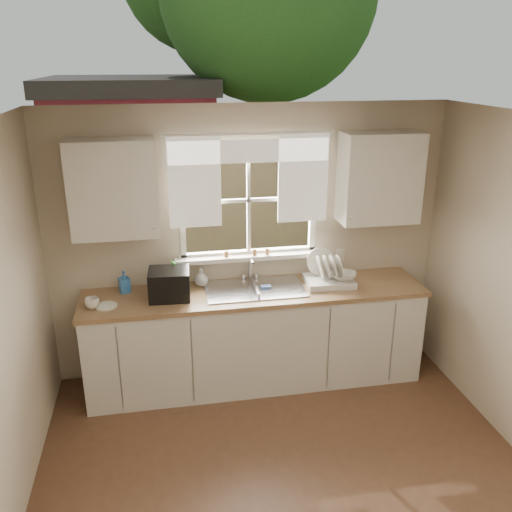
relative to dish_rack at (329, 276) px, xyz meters
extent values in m
cube|color=beige|center=(-0.69, 0.28, -0.41)|extent=(3.60, 0.02, 1.15)
cube|color=beige|center=(-0.69, 0.28, 1.34)|extent=(3.60, 0.02, 0.35)
cube|color=beige|center=(-1.89, 0.28, 0.67)|extent=(1.20, 0.02, 1.00)
cube|color=beige|center=(0.51, 0.28, 0.67)|extent=(1.20, 0.02, 1.00)
cube|color=silver|center=(-0.69, -1.72, 1.52)|extent=(3.60, 4.00, 0.02)
cube|color=white|center=(-0.69, 0.30, 0.17)|extent=(1.30, 0.06, 0.05)
cube|color=white|center=(-0.69, 0.30, 1.17)|extent=(1.30, 0.06, 0.05)
cube|color=white|center=(-1.29, 0.30, 0.67)|extent=(0.05, 0.06, 1.05)
cube|color=white|center=(-0.09, 0.30, 0.67)|extent=(0.05, 0.06, 1.05)
cube|color=white|center=(-0.69, 0.30, 0.67)|extent=(0.03, 0.04, 1.00)
cube|color=white|center=(-0.69, 0.30, 0.67)|extent=(1.20, 0.04, 0.03)
cube|color=white|center=(-0.69, 0.24, 0.15)|extent=(1.38, 0.14, 0.04)
cylinder|color=white|center=(-0.69, 0.22, 1.27)|extent=(1.50, 0.02, 0.02)
cube|color=white|center=(-1.17, 0.23, 0.87)|extent=(0.45, 0.02, 0.80)
cube|color=white|center=(-0.21, 0.23, 0.87)|extent=(0.45, 0.02, 0.80)
cube|color=white|center=(-0.69, 0.23, 1.12)|extent=(1.40, 0.02, 0.20)
cube|color=silver|center=(-0.69, -0.04, -0.55)|extent=(3.00, 0.62, 0.87)
cube|color=#8F6C47|center=(-0.69, -0.04, -0.09)|extent=(3.04, 0.65, 0.04)
cube|color=silver|center=(-1.84, 0.11, 0.87)|extent=(0.70, 0.33, 0.80)
cube|color=silver|center=(0.46, 0.11, 0.87)|extent=(0.70, 0.33, 0.80)
cube|color=beige|center=(0.19, 0.27, 0.10)|extent=(0.08, 0.01, 0.12)
cylinder|color=brown|center=(-0.65, 0.22, 0.20)|extent=(0.04, 0.04, 0.06)
cylinder|color=brown|center=(-0.91, 0.22, 0.20)|extent=(0.04, 0.04, 0.06)
cylinder|color=brown|center=(-0.53, 0.22, 0.20)|extent=(0.04, 0.04, 0.06)
cube|color=#335421|center=(-0.69, 5.28, -1.00)|extent=(20.00, 10.00, 0.02)
cube|color=#987A54|center=(-0.69, 3.28, -0.08)|extent=(8.00, 0.10, 1.80)
cube|color=maroon|center=(-1.89, 6.78, 0.12)|extent=(3.00, 3.00, 2.20)
cube|color=black|center=(-1.89, 6.78, 1.37)|extent=(3.20, 3.20, 0.30)
cylinder|color=#423021|center=(0.71, 6.28, 0.62)|extent=(0.36, 0.36, 3.20)
cube|color=#B7B7BC|center=(-0.69, -0.01, -0.15)|extent=(0.84, 0.46, 0.18)
cube|color=#B7B7BC|center=(-0.69, -0.01, -0.07)|extent=(0.88, 0.50, 0.01)
cube|color=#B7B7BC|center=(-0.69, -0.01, -0.09)|extent=(0.02, 0.41, 0.14)
cylinder|color=silver|center=(-0.69, 0.24, 0.04)|extent=(0.03, 0.03, 0.22)
cylinder|color=silver|center=(-0.69, 0.16, 0.15)|extent=(0.02, 0.18, 0.02)
sphere|color=silver|center=(-0.75, 0.24, -0.04)|extent=(0.05, 0.05, 0.05)
sphere|color=silver|center=(-0.63, 0.24, -0.04)|extent=(0.05, 0.05, 0.05)
cube|color=silver|center=(0.00, -0.01, -0.04)|extent=(0.45, 0.35, 0.06)
cylinder|color=white|center=(-0.05, 0.11, 0.10)|extent=(0.26, 0.09, 0.25)
cylinder|color=white|center=(-0.09, 0.00, 0.09)|extent=(0.08, 0.22, 0.22)
cylinder|color=white|center=(-0.03, -0.01, 0.09)|extent=(0.08, 0.22, 0.22)
cylinder|color=white|center=(0.03, -0.01, 0.09)|extent=(0.08, 0.22, 0.22)
cylinder|color=white|center=(0.09, -0.01, 0.09)|extent=(0.08, 0.22, 0.22)
imported|color=silver|center=(0.12, -0.05, 0.01)|extent=(0.30, 0.30, 0.06)
imported|color=green|center=(-1.39, 0.06, 0.07)|extent=(0.14, 0.14, 0.29)
imported|color=#3371BF|center=(-1.82, 0.15, 0.03)|extent=(0.11, 0.11, 0.20)
imported|color=beige|center=(-1.15, 0.17, 0.01)|extent=(0.16, 0.16, 0.16)
cylinder|color=white|center=(-1.96, -0.13, -0.07)|extent=(0.18, 0.18, 0.01)
imported|color=silver|center=(-2.07, -0.14, -0.03)|extent=(0.13, 0.13, 0.09)
cube|color=black|center=(-1.43, -0.04, 0.05)|extent=(0.36, 0.32, 0.25)
camera|label=1|loc=(-1.48, -4.36, 1.87)|focal=38.00mm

